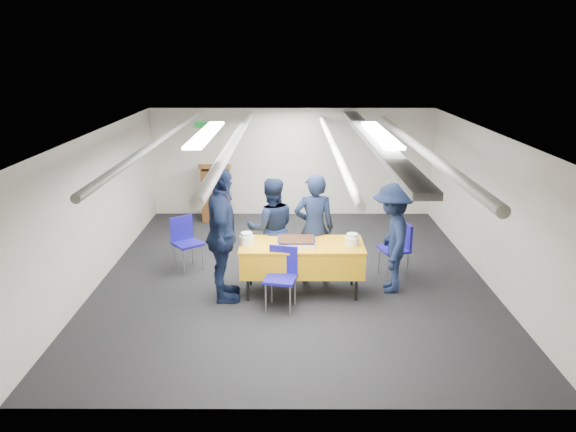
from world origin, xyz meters
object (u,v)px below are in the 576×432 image
object	(u,v)px
podium	(216,192)
sailor_b	(271,229)
serving_table	(302,257)
sailor_d	(392,238)
sailor_a	(314,228)
chair_right	(399,244)
sailor_c	(222,235)
chair_near	(282,271)
sheet_cake	(296,242)
chair_left	(185,238)

from	to	relation	value
podium	sailor_b	size ratio (longest dim) A/B	0.78
serving_table	sailor_d	distance (m)	1.36
sailor_a	chair_right	bearing A→B (deg)	-174.84
sailor_c	podium	bearing A→B (deg)	2.21
chair_near	sailor_d	world-z (taller)	sailor_d
sailor_c	serving_table	bearing A→B (deg)	-84.84
chair_right	sailor_b	bearing A→B (deg)	-178.40
sailor_a	sailor_c	world-z (taller)	sailor_c
sailor_c	chair_right	bearing A→B (deg)	-77.85
sheet_cake	sailor_c	size ratio (longest dim) A/B	0.28
serving_table	chair_left	world-z (taller)	chair_left
serving_table	sailor_d	bearing A→B (deg)	4.49
chair_right	sailor_c	world-z (taller)	sailor_c
sailor_c	sailor_d	xyz separation A→B (m)	(2.46, 0.34, -0.15)
podium	sailor_d	distance (m)	4.73
sheet_cake	sailor_d	size ratio (longest dim) A/B	0.33
chair_left	sailor_c	xyz separation A→B (m)	(0.76, -1.20, 0.44)
sheet_cake	sailor_a	world-z (taller)	sailor_a
serving_table	chair_right	world-z (taller)	chair_right
sheet_cake	sailor_a	size ratio (longest dim) A/B	0.32
chair_left	sailor_b	size ratio (longest dim) A/B	0.54
sailor_a	sailor_c	xyz separation A→B (m)	(-1.33, -0.70, 0.12)
chair_near	chair_left	distance (m)	2.16
sailor_a	podium	bearing A→B (deg)	-62.50
sailor_d	podium	bearing A→B (deg)	-134.23
chair_right	sailor_c	size ratio (longest dim) A/B	0.45
chair_near	sailor_d	xyz separation A→B (m)	(1.61, 0.58, 0.29)
sheet_cake	chair_near	xyz separation A→B (m)	(-0.21, -0.43, -0.28)
serving_table	chair_right	size ratio (longest dim) A/B	2.06
chair_right	sailor_a	bearing A→B (deg)	-171.65
sheet_cake	sailor_a	xyz separation A→B (m)	(0.28, 0.52, 0.04)
serving_table	chair_left	bearing A→B (deg)	152.87
chair_near	podium	bearing A→B (deg)	109.00
chair_near	sailor_d	size ratio (longest dim) A/B	0.53
podium	sheet_cake	bearing A→B (deg)	-66.34
podium	sailor_c	world-z (taller)	sailor_c
podium	sailor_b	bearing A→B (deg)	-67.84
podium	sailor_d	bearing A→B (deg)	-49.76
chair_near	sailor_a	distance (m)	1.11
sheet_cake	podium	size ratio (longest dim) A/B	0.44
sailor_c	chair_left	bearing A→B (deg)	25.98
sheet_cake	podium	world-z (taller)	podium
sailor_b	sailor_c	xyz separation A→B (m)	(-0.66, -0.84, 0.17)
serving_table	podium	bearing A→B (deg)	114.95
podium	chair_near	size ratio (longest dim) A/B	1.44
chair_left	sailor_a	distance (m)	2.17
chair_right	sailor_c	xyz separation A→B (m)	(-2.68, -0.90, 0.44)
podium	sailor_d	world-z (taller)	sailor_d
serving_table	podium	size ratio (longest dim) A/B	1.43
sailor_a	sailor_d	xyz separation A→B (m)	(1.13, -0.37, -0.03)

